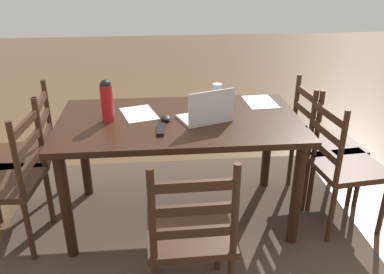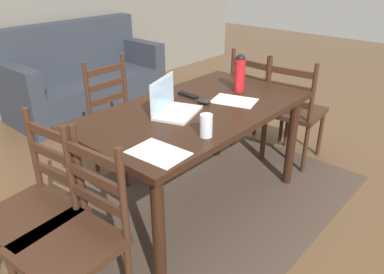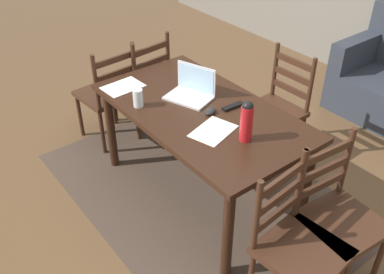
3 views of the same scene
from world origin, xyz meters
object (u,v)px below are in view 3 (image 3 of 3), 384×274
Objects in this scene: chair_left_near at (108,95)px; chair_right_near at (297,246)px; laptop at (192,89)px; dining_table at (201,120)px; chair_far_head at (276,110)px; water_bottle at (247,120)px; chair_right_far at (337,217)px; computer_mouse at (211,111)px; chair_left_far at (142,83)px; drinking_glass at (138,98)px; tv_remote at (233,106)px.

chair_left_near is 2.18m from chair_right_near.
dining_table is at bearing -18.66° from laptop.
water_bottle reaches higher than chair_far_head.
chair_right_far is 1.33m from laptop.
computer_mouse is at bearing 8.25° from dining_table.
chair_left_far is at bearing 170.56° from chair_right_near.
chair_far_head is (1.09, 0.99, 0.00)m from chair_left_near.
dining_table is 1.69× the size of chair_far_head.
water_bottle reaches higher than chair_right_far.
chair_right_near is 1.34m from laptop.
water_bottle reaches higher than chair_left_far.
laptop is 2.86× the size of drinking_glass.
tv_remote is (0.13, -0.63, 0.32)m from chair_far_head.
chair_right_near is at bearing 162.56° from tv_remote.
chair_left_near is 1.31m from tv_remote.
drinking_glass is (-0.12, -0.39, 0.01)m from laptop.
chair_right_near is 1.00× the size of chair_left_far.
drinking_glass is 0.67m from tv_remote.
dining_table is 1.13m from chair_left_near.
chair_far_head is at bearing -74.79° from tv_remote.
computer_mouse reaches higher than dining_table.
water_bottle reaches higher than laptop.
chair_right_far is 5.59× the size of tv_remote.
drinking_glass is at bearing -107.36° from laptop.
chair_right_far is at bearing 5.45° from laptop.
chair_right_near and chair_far_head have the same top height.
laptop is 0.65m from water_bottle.
chair_far_head is at bearing 80.47° from computer_mouse.
laptop is (-0.18, 0.06, 0.16)m from dining_table.
computer_mouse is at bearing -83.33° from chair_far_head.
chair_right_near is at bearing -27.22° from computer_mouse.
laptop reaches higher than chair_left_far.
chair_right_far is 0.80m from water_bottle.
chair_left_near is at bearing -137.82° from chair_far_head.
water_bottle is (0.47, -0.83, 0.45)m from chair_far_head.
water_bottle is 2.11× the size of drinking_glass.
water_bottle is at bearing -6.68° from laptop.
chair_right_near is (1.09, -0.18, -0.21)m from dining_table.
chair_right_far is at bearing 17.46° from water_bottle.
chair_right_far reaches higher than tv_remote.
chair_right_far is 3.43× the size of water_bottle.
chair_far_head reaches higher than computer_mouse.
computer_mouse is (0.39, 0.34, -0.05)m from drinking_glass.
chair_right_near is at bearing 5.97° from drinking_glass.
chair_far_head reaches higher than drinking_glass.
chair_right_far is 7.24× the size of drinking_glass.
chair_right_near is at bearing -14.84° from water_bottle.
chair_left_far reaches higher than tv_remote.
tv_remote is at bearing 148.90° from water_bottle.
chair_right_near is 2.53× the size of laptop.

